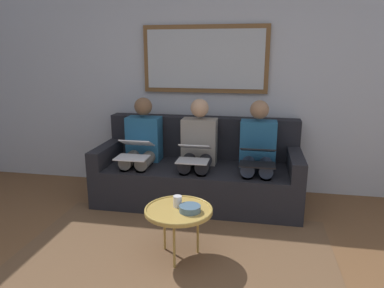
{
  "coord_description": "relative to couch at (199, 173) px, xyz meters",
  "views": [
    {
      "loc": [
        -0.63,
        1.64,
        1.62
      ],
      "look_at": [
        0.0,
        -1.7,
        0.75
      ],
      "focal_mm": 33.31,
      "sensor_mm": 36.0,
      "label": 1
    }
  ],
  "objects": [
    {
      "name": "cup",
      "position": [
        -0.02,
        1.17,
        0.15
      ],
      "size": [
        0.07,
        0.07,
        0.09
      ],
      "primitive_type": "cylinder",
      "color": "silver",
      "rests_on": "coffee_table"
    },
    {
      "name": "wall_rear",
      "position": [
        0.0,
        -0.48,
        0.99
      ],
      "size": [
        6.0,
        0.12,
        2.6
      ],
      "primitive_type": "cube",
      "color": "#B7BCC6",
      "rests_on": "ground_plane"
    },
    {
      "name": "person_middle",
      "position": [
        0.0,
        0.07,
        0.3
      ],
      "size": [
        0.38,
        0.58,
        1.14
      ],
      "color": "gray",
      "rests_on": "couch"
    },
    {
      "name": "person_right",
      "position": [
        0.64,
        0.07,
        0.3
      ],
      "size": [
        0.38,
        0.58,
        1.14
      ],
      "color": "#235B84",
      "rests_on": "couch"
    },
    {
      "name": "person_left",
      "position": [
        -0.64,
        0.07,
        0.3
      ],
      "size": [
        0.38,
        0.58,
        1.14
      ],
      "color": "#235B84",
      "rests_on": "couch"
    },
    {
      "name": "couch",
      "position": [
        0.0,
        0.0,
        0.0
      ],
      "size": [
        2.2,
        0.9,
        0.9
      ],
      "color": "black",
      "rests_on": "ground_plane"
    },
    {
      "name": "framed_mirror",
      "position": [
        0.0,
        -0.39,
        1.24
      ],
      "size": [
        1.45,
        0.05,
        0.76
      ],
      "color": "brown"
    },
    {
      "name": "coffee_table",
      "position": [
        -0.04,
        1.22,
        0.09
      ],
      "size": [
        0.54,
        0.54,
        0.43
      ],
      "color": "tan",
      "rests_on": "ground_plane"
    },
    {
      "name": "laptop_white",
      "position": [
        0.64,
        0.29,
        0.32
      ],
      "size": [
        0.33,
        0.4,
        0.18
      ],
      "color": "white"
    },
    {
      "name": "bowl",
      "position": [
        -0.14,
        1.24,
        0.13
      ],
      "size": [
        0.17,
        0.17,
        0.05
      ],
      "primitive_type": "cylinder",
      "color": "slate",
      "rests_on": "coffee_table"
    },
    {
      "name": "area_rug",
      "position": [
        0.0,
        1.27,
        -0.31
      ],
      "size": [
        2.6,
        1.8,
        0.01
      ],
      "primitive_type": "cube",
      "color": "brown",
      "rests_on": "ground_plane"
    },
    {
      "name": "laptop_silver",
      "position": [
        0.0,
        0.3,
        0.32
      ],
      "size": [
        0.32,
        0.37,
        0.16
      ],
      "color": "silver"
    },
    {
      "name": "laptop_black",
      "position": [
        -0.64,
        0.31,
        0.32
      ],
      "size": [
        0.35,
        0.35,
        0.15
      ],
      "color": "black"
    }
  ]
}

